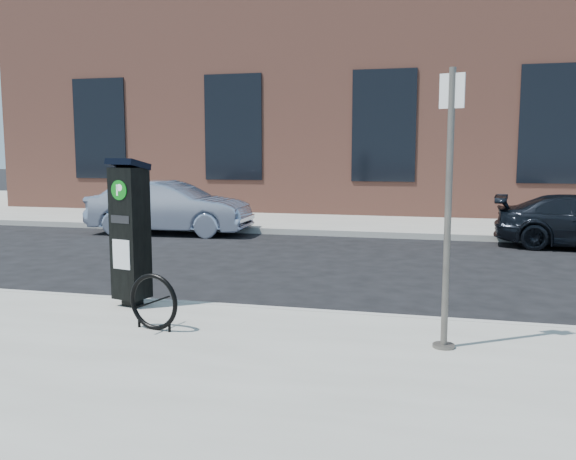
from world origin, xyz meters
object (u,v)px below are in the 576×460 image
(parking_kiosk, at_px, (130,231))
(bike_rack, at_px, (153,302))
(car_silver, at_px, (170,208))
(sign_pole, at_px, (448,212))

(parking_kiosk, distance_m, bike_rack, 1.42)
(bike_rack, bearing_deg, car_silver, 125.75)
(sign_pole, xyz_separation_m, bike_rack, (-3.24, -0.15, -1.10))
(sign_pole, bearing_deg, car_silver, 147.22)
(car_silver, bearing_deg, parking_kiosk, -161.74)
(bike_rack, height_order, car_silver, car_silver)
(parking_kiosk, relative_size, car_silver, 0.46)
(sign_pole, height_order, bike_rack, sign_pole)
(bike_rack, distance_m, car_silver, 9.54)
(parking_kiosk, bearing_deg, sign_pole, 2.43)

